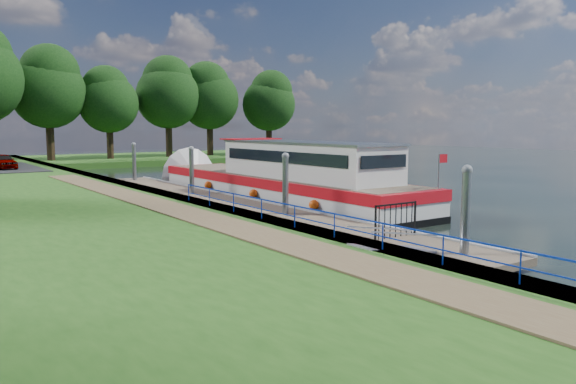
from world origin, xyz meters
TOP-DOWN VIEW (x-y plane):
  - ground at (0.00, 0.00)m, footprint 160.00×160.00m
  - bank_edge at (-2.55, 15.00)m, footprint 1.10×90.00m
  - far_bank at (12.00, 52.00)m, footprint 60.00×18.00m
  - footpath at (-4.40, 8.00)m, footprint 1.60×40.00m
  - blue_fence at (-2.75, 3.00)m, footprint 0.04×18.04m
  - pontoon at (0.00, 13.00)m, footprint 2.50×30.00m
  - mooring_piles at (0.00, 13.00)m, footprint 0.30×27.30m
  - gangway at (-1.85, 0.50)m, footprint 2.58×1.00m
  - gate_panel at (-0.00, 2.20)m, footprint 1.85×0.05m
  - barge at (3.60, 14.90)m, footprint 4.36×21.15m
  - horizon_trees at (-1.61, 48.68)m, footprint 54.38×10.03m
  - car_a at (-6.64, 36.13)m, footprint 1.77×3.52m

SIDE VIEW (x-z plane):
  - ground at x=0.00m, z-range 0.00..0.00m
  - pontoon at x=0.00m, z-range -0.10..0.46m
  - far_bank at x=12.00m, z-range 0.00..0.60m
  - bank_edge at x=-2.55m, z-range 0.00..0.78m
  - gangway at x=-1.85m, z-range 0.16..1.09m
  - footpath at x=-4.40m, z-range 0.78..0.83m
  - barge at x=3.60m, z-range -1.30..3.48m
  - gate_panel at x=0.00m, z-range 0.57..1.72m
  - mooring_piles at x=0.00m, z-range -0.50..3.05m
  - blue_fence at x=-2.75m, z-range 0.95..1.67m
  - car_a at x=-6.64m, z-range 0.83..1.99m
  - horizon_trees at x=-1.61m, z-range 1.51..14.38m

